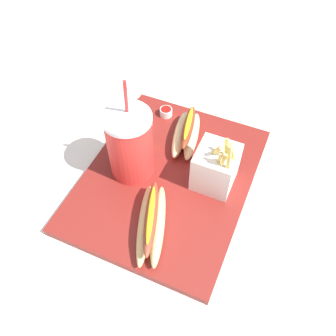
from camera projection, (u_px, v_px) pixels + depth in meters
The scene contains 9 objects.
ground_plane at pixel (168, 184), 0.84m from camera, with size 2.40×2.40×0.02m, color silver.
food_tray at pixel (168, 179), 0.83m from camera, with size 0.46×0.36×0.02m, color maroon.
soda_cup at pixel (130, 144), 0.77m from camera, with size 0.10×0.10×0.25m.
fries_basket at pixel (216, 167), 0.77m from camera, with size 0.09×0.09×0.16m.
hot_dog_1 at pixel (186, 133), 0.87m from camera, with size 0.16×0.09×0.07m.
hot_dog_2 at pixel (151, 222), 0.72m from camera, with size 0.19×0.11×0.06m.
ketchup_cup_1 at pixel (146, 144), 0.86m from camera, with size 0.03×0.03×0.02m.
ketchup_cup_2 at pixel (145, 121), 0.91m from camera, with size 0.04×0.04×0.02m.
ketchup_cup_3 at pixel (166, 112), 0.93m from camera, with size 0.03×0.03×0.02m.
Camera 1 is at (-0.45, -0.20, 0.68)m, focal length 38.58 mm.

